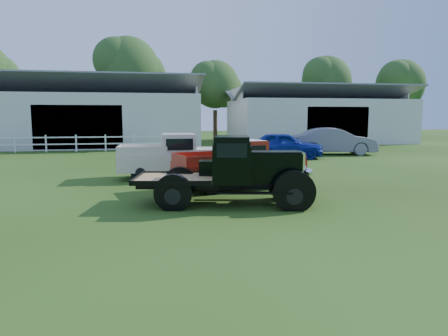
{
  "coord_description": "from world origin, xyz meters",
  "views": [
    {
      "loc": [
        -1.74,
        -9.52,
        2.45
      ],
      "look_at": [
        0.2,
        1.2,
        1.05
      ],
      "focal_mm": 32.0,
      "sensor_mm": 36.0,
      "label": 1
    }
  ],
  "objects": [
    {
      "name": "misc_car_blue",
      "position": [
        6.02,
        13.14,
        0.77
      ],
      "size": [
        4.86,
        3.1,
        1.54
      ],
      "primitive_type": "imported",
      "rotation": [
        0.0,
        0.0,
        1.26
      ],
      "color": "navy",
      "rests_on": "ground"
    },
    {
      "name": "red_pickup",
      "position": [
        1.22,
        3.84,
        0.84
      ],
      "size": [
        4.91,
        2.83,
        1.68
      ],
      "primitive_type": null,
      "rotation": [
        0.0,
        0.0,
        0.24
      ],
      "color": "#AB2615",
      "rests_on": "ground"
    },
    {
      "name": "tree_b",
      "position": [
        -4.0,
        34.0,
        5.75
      ],
      "size": [
        6.9,
        6.9,
        11.5
      ],
      "primitive_type": null,
      "color": "#264A1A",
      "rests_on": "ground"
    },
    {
      "name": "shed_right",
      "position": [
        14.0,
        27.0,
        2.6
      ],
      "size": [
        16.8,
        9.2,
        5.2
      ],
      "primitive_type": null,
      "color": "silver",
      "rests_on": "ground"
    },
    {
      "name": "tree_c",
      "position": [
        5.0,
        33.0,
        4.5
      ],
      "size": [
        5.4,
        5.4,
        9.0
      ],
      "primitive_type": null,
      "color": "#264A1A",
      "rests_on": "ground"
    },
    {
      "name": "misc_car_grey",
      "position": [
        9.96,
        14.8,
        0.86
      ],
      "size": [
        5.5,
        2.86,
        1.73
      ],
      "primitive_type": "imported",
      "rotation": [
        0.0,
        0.0,
        1.36
      ],
      "color": "slate",
      "rests_on": "ground"
    },
    {
      "name": "tree_d",
      "position": [
        18.0,
        34.0,
        5.0
      ],
      "size": [
        6.0,
        6.0,
        10.0
      ],
      "primitive_type": null,
      "color": "#264A1A",
      "rests_on": "ground"
    },
    {
      "name": "white_pickup",
      "position": [
        -0.79,
        6.5,
        0.87
      ],
      "size": [
        4.77,
        1.91,
        1.74
      ],
      "primitive_type": null,
      "rotation": [
        0.0,
        0.0,
        -0.01
      ],
      "color": "beige",
      "rests_on": "ground"
    },
    {
      "name": "ground",
      "position": [
        0.0,
        0.0,
        0.0
      ],
      "size": [
        120.0,
        120.0,
        0.0
      ],
      "primitive_type": "plane",
      "color": "#223A0C"
    },
    {
      "name": "fence_rail",
      "position": [
        -8.0,
        20.0,
        0.6
      ],
      "size": [
        14.2,
        0.16,
        1.2
      ],
      "primitive_type": null,
      "color": "white",
      "rests_on": "ground"
    },
    {
      "name": "shed_left",
      "position": [
        -7.0,
        26.0,
        2.8
      ],
      "size": [
        18.8,
        10.2,
        5.6
      ],
      "primitive_type": null,
      "color": "silver",
      "rests_on": "ground"
    },
    {
      "name": "tree_e",
      "position": [
        26.0,
        32.0,
        4.75
      ],
      "size": [
        5.7,
        5.7,
        9.5
      ],
      "primitive_type": null,
      "color": "#264A1A",
      "rests_on": "ground"
    },
    {
      "name": "vintage_flatbed",
      "position": [
        0.34,
        1.34,
        0.96
      ],
      "size": [
        5.12,
        2.78,
        1.92
      ],
      "primitive_type": null,
      "rotation": [
        0.0,
        0.0,
        -0.19
      ],
      "color": "black",
      "rests_on": "ground"
    }
  ]
}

